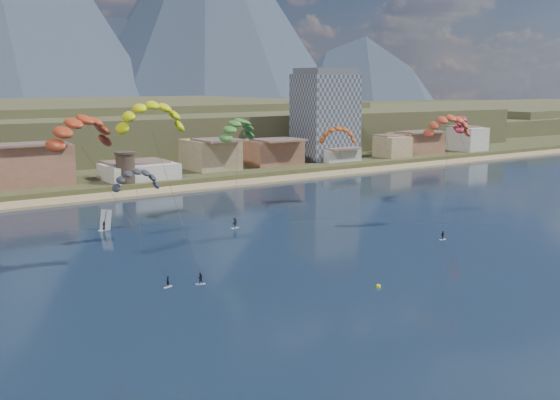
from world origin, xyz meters
name	(u,v)px	position (x,y,z in m)	size (l,w,h in m)	color
ground	(420,313)	(0.00, 0.00, 0.00)	(2400.00, 2400.00, 0.00)	black
beach	(120,195)	(0.00, 106.00, 0.25)	(2200.00, 12.00, 0.90)	tan
foothills	(62,129)	(22.39, 232.47, 9.08)	(940.00, 210.00, 18.00)	brown
apartment_tower	(325,115)	(85.00, 128.00, 17.82)	(20.00, 16.00, 32.00)	gray
watchtower	(126,167)	(5.00, 114.00, 6.37)	(5.82, 5.82, 8.60)	#47382D
kitesurfer_red	(81,126)	(-29.65, 41.20, 22.76)	(14.42, 18.07, 27.27)	silver
kitesurfer_yellow	(151,113)	(-19.29, 38.98, 24.63)	(11.56, 15.37, 28.12)	silver
kitesurfer_orange	(448,122)	(42.73, 34.30, 21.21)	(16.24, 12.79, 25.04)	silver
kitesurfer_green	(238,127)	(13.45, 68.21, 19.54)	(14.90, 16.81, 24.00)	silver
distant_kite_dark	(136,176)	(-15.14, 56.46, 12.38)	(9.44, 6.11, 15.71)	#262626
distant_kite_orange	(338,132)	(41.67, 68.02, 17.23)	(9.99, 7.97, 20.22)	#262626
distant_kite_red	(460,121)	(69.04, 53.88, 19.58)	(9.15, 8.96, 22.40)	#262626
windsurfer	(105,224)	(-16.97, 69.34, 1.32)	(2.34, 2.54, 4.15)	silver
buoy	(378,286)	(2.86, 10.93, 0.12)	(0.73, 0.73, 0.73)	#FFF41A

